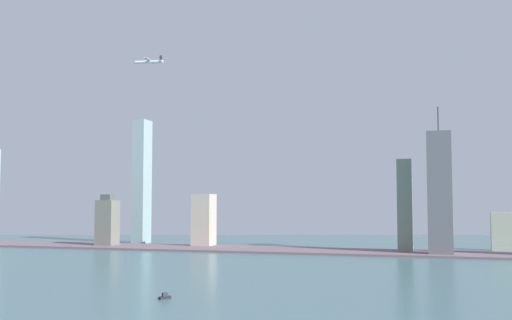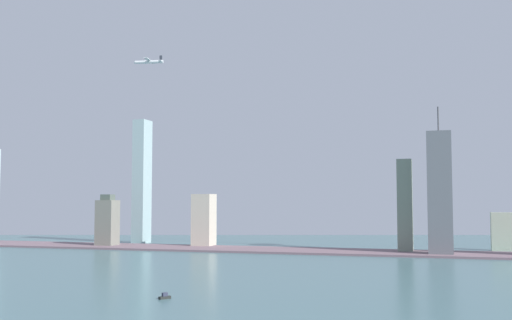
# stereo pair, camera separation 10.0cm
# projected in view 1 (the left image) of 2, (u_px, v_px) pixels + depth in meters

# --- Properties ---
(waterfront_pier) EXTENTS (1007.19, 76.14, 2.19)m
(waterfront_pier) POSITION_uv_depth(u_px,v_px,m) (238.00, 249.00, 686.91)
(waterfront_pier) COLOR slate
(waterfront_pier) RESTS_ON ground
(skyscraper_0) EXTENTS (23.51, 24.86, 63.83)m
(skyscraper_0) POSITION_uv_depth(u_px,v_px,m) (204.00, 221.00, 732.63)
(skyscraper_0) COLOR beige
(skyscraper_0) RESTS_ON ground
(skyscraper_1) EXTENTS (25.32, 12.62, 42.73)m
(skyscraper_1) POSITION_uv_depth(u_px,v_px,m) (503.00, 232.00, 678.93)
(skyscraper_1) COLOR beige
(skyscraper_1) RESTS_ON ground
(skyscraper_3) EXTENTS (16.78, 25.21, 163.67)m
(skyscraper_3) POSITION_uv_depth(u_px,v_px,m) (142.00, 181.00, 810.61)
(skyscraper_3) COLOR #A2BEC0
(skyscraper_3) RESTS_ON ground
(skyscraper_5) EXTENTS (15.47, 21.25, 100.23)m
(skyscraper_5) POSITION_uv_depth(u_px,v_px,m) (405.00, 206.00, 652.85)
(skyscraper_5) COLOR gray
(skyscraper_5) RESTS_ON ground
(skyscraper_7) EXTENTS (22.38, 21.32, 63.46)m
(skyscraper_7) POSITION_uv_depth(u_px,v_px,m) (107.00, 222.00, 738.30)
(skyscraper_7) COLOR gray
(skyscraper_7) RESTS_ON ground
(skyscraper_8) EXTENTS (24.31, 20.51, 152.16)m
(skyscraper_8) POSITION_uv_depth(u_px,v_px,m) (440.00, 193.00, 618.58)
(skyscraper_8) COLOR slate
(skyscraper_8) RESTS_ON ground
(boat_1) EXTENTS (5.87, 7.22, 3.54)m
(boat_1) POSITION_uv_depth(u_px,v_px,m) (165.00, 297.00, 342.47)
(boat_1) COLOR black
(boat_1) RESTS_ON ground
(airplane) EXTENTS (32.32, 28.60, 8.47)m
(airplane) POSITION_uv_depth(u_px,v_px,m) (149.00, 62.00, 660.30)
(airplane) COLOR silver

